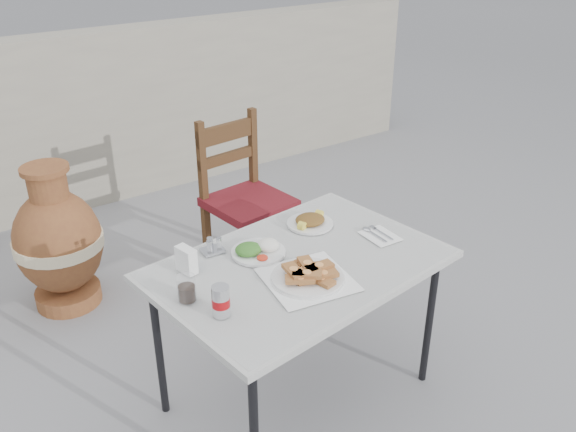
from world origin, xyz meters
TOP-DOWN VIEW (x-y plane):
  - ground at (0.00, 0.00)m, footprint 80.00×80.00m
  - cafe_table at (0.16, 0.01)m, footprint 1.20×0.88m
  - pide_plate at (0.11, -0.11)m, footprint 0.36×0.36m
  - salad_rice_plate at (0.06, 0.16)m, footprint 0.22×0.22m
  - salad_chopped_plate at (0.39, 0.23)m, footprint 0.20×0.20m
  - soda_can at (-0.26, -0.12)m, footprint 0.06×0.06m
  - cola_glass at (-0.32, 0.03)m, footprint 0.07×0.07m
  - napkin_holder at (-0.23, 0.20)m, footprint 0.07×0.09m
  - condiment_caddy at (-0.08, 0.27)m, footprint 0.09×0.08m
  - cutlery_napkin at (0.56, -0.01)m, footprint 0.13×0.17m
  - chair at (0.52, 1.00)m, footprint 0.45×0.45m
  - terracotta_urn at (-0.44, 1.31)m, footprint 0.46×0.46m
  - back_wall at (0.00, 2.50)m, footprint 6.00×0.25m

SIDE VIEW (x-z plane):
  - ground at x=0.00m, z-range 0.00..0.00m
  - terracotta_urn at x=-0.44m, z-range -0.03..0.77m
  - chair at x=0.52m, z-range 0.02..0.95m
  - back_wall at x=0.00m, z-range 0.00..1.20m
  - cafe_table at x=0.16m, z-range 0.29..0.98m
  - cutlery_napkin at x=0.56m, z-range 0.68..0.69m
  - salad_chopped_plate at x=0.39m, z-range 0.68..0.72m
  - salad_rice_plate at x=0.06m, z-range 0.68..0.73m
  - condiment_caddy at x=-0.08m, z-range 0.68..0.74m
  - pide_plate at x=0.11m, z-range 0.68..0.75m
  - cola_glass at x=-0.32m, z-range 0.68..0.78m
  - napkin_holder at x=-0.23m, z-range 0.69..0.79m
  - soda_can at x=-0.26m, z-range 0.69..0.80m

